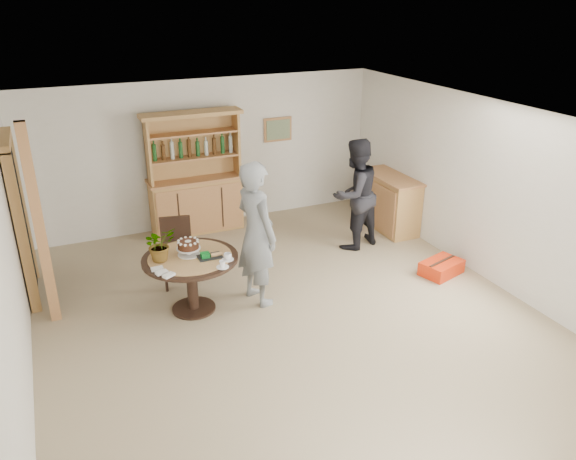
# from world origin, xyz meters

# --- Properties ---
(ground) EXTENTS (7.00, 7.00, 0.00)m
(ground) POSITION_xyz_m (0.00, 0.00, 0.00)
(ground) COLOR tan
(ground) RESTS_ON ground
(room_shell) EXTENTS (6.04, 7.04, 2.52)m
(room_shell) POSITION_xyz_m (0.00, 0.01, 1.74)
(room_shell) COLOR white
(room_shell) RESTS_ON ground
(doorway) EXTENTS (0.13, 1.10, 2.18)m
(doorway) POSITION_xyz_m (-2.93, 2.00, 1.11)
(doorway) COLOR black
(doorway) RESTS_ON ground
(pine_post) EXTENTS (0.12, 0.12, 2.50)m
(pine_post) POSITION_xyz_m (-2.70, 1.20, 1.25)
(pine_post) COLOR #B87F4D
(pine_post) RESTS_ON ground
(hutch) EXTENTS (1.62, 0.54, 2.04)m
(hutch) POSITION_xyz_m (-0.30, 3.24, 0.69)
(hutch) COLOR tan
(hutch) RESTS_ON ground
(sideboard) EXTENTS (0.54, 1.26, 0.94)m
(sideboard) POSITION_xyz_m (2.74, 2.00, 0.47)
(sideboard) COLOR tan
(sideboard) RESTS_ON ground
(dining_table) EXTENTS (1.20, 1.20, 0.76)m
(dining_table) POSITION_xyz_m (-1.06, 0.71, 0.60)
(dining_table) COLOR black
(dining_table) RESTS_ON ground
(dining_chair) EXTENTS (0.50, 0.50, 0.95)m
(dining_chair) POSITION_xyz_m (-1.04, 1.54, 0.54)
(dining_chair) COLOR black
(dining_chair) RESTS_ON ground
(birthday_cake) EXTENTS (0.30, 0.30, 0.20)m
(birthday_cake) POSITION_xyz_m (-1.06, 0.76, 0.88)
(birthday_cake) COLOR white
(birthday_cake) RESTS_ON dining_table
(flower_vase) EXTENTS (0.47, 0.44, 0.42)m
(flower_vase) POSITION_xyz_m (-1.41, 0.76, 0.97)
(flower_vase) COLOR #3F7233
(flower_vase) RESTS_ON dining_table
(gift_tray) EXTENTS (0.30, 0.20, 0.08)m
(gift_tray) POSITION_xyz_m (-0.84, 0.59, 0.79)
(gift_tray) COLOR black
(gift_tray) RESTS_ON dining_table
(coffee_cup_a) EXTENTS (0.15, 0.15, 0.09)m
(coffee_cup_a) POSITION_xyz_m (-0.66, 0.43, 0.80)
(coffee_cup_a) COLOR white
(coffee_cup_a) RESTS_ON dining_table
(coffee_cup_b) EXTENTS (0.15, 0.15, 0.08)m
(coffee_cup_b) POSITION_xyz_m (-0.78, 0.26, 0.79)
(coffee_cup_b) COLOR white
(coffee_cup_b) RESTS_ON dining_table
(napkins) EXTENTS (0.24, 0.33, 0.03)m
(napkins) POSITION_xyz_m (-1.47, 0.40, 0.77)
(napkins) COLOR white
(napkins) RESTS_ON dining_table
(teen_boy) EXTENTS (0.61, 0.79, 1.91)m
(teen_boy) POSITION_xyz_m (-0.21, 0.61, 0.96)
(teen_boy) COLOR slate
(teen_boy) RESTS_ON ground
(adult_person) EXTENTS (1.00, 0.87, 1.76)m
(adult_person) POSITION_xyz_m (1.81, 1.59, 0.88)
(adult_person) COLOR black
(adult_person) RESTS_ON ground
(red_suitcase) EXTENTS (0.69, 0.55, 0.21)m
(red_suitcase) POSITION_xyz_m (2.50, 0.22, 0.10)
(red_suitcase) COLOR red
(red_suitcase) RESTS_ON ground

